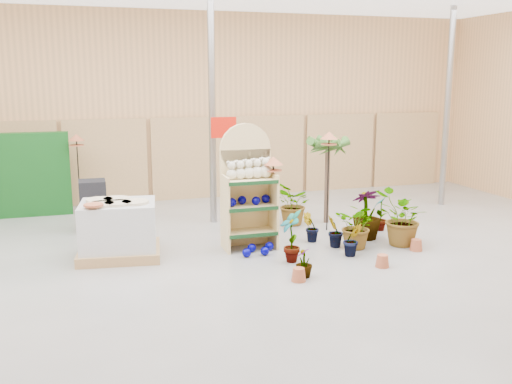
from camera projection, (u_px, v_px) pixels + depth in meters
room at (249, 125)px, 8.99m from camera, size 15.20×12.10×4.70m
display_shelf at (247, 191)px, 9.97m from camera, size 0.91×0.57×2.18m
teddy_bears at (251, 170)px, 9.81m from camera, size 0.81×0.22×0.35m
gazing_balls_shelf at (249, 200)px, 9.88m from camera, size 0.80×0.27×0.15m
gazing_balls_floor at (258, 250)px, 9.69m from camera, size 0.63×0.39×0.15m
pallet_stack at (119, 230)px, 9.45m from camera, size 1.45×1.26×0.98m
charcoal_planters at (93, 206)px, 11.07m from camera, size 0.50×0.50×1.00m
trellis_stock at (21, 175)px, 12.16m from camera, size 2.00×0.30×1.80m
offer_sign at (224, 150)px, 11.08m from camera, size 0.50×0.08×2.20m
bird_table_front at (273, 164)px, 9.85m from camera, size 0.34×0.34×1.61m
bird_table_right at (329, 139)px, 10.84m from camera, size 0.34×0.34×1.94m
bird_table_back at (76, 140)px, 12.12m from camera, size 0.34×0.34×1.77m
palm at (328, 145)px, 11.48m from camera, size 0.70×0.70×1.87m
potted_plant_0 at (291, 236)px, 9.21m from camera, size 0.33×0.47×0.87m
potted_plant_1 at (335, 231)px, 10.00m from camera, size 0.42×0.42×0.59m
potted_plant_2 at (358, 226)px, 9.94m from camera, size 0.97×0.98×0.82m
potted_plant_3 at (367, 214)px, 10.53m from camera, size 0.59×0.59×0.95m
potted_plant_4 at (381, 212)px, 11.12m from camera, size 0.46×0.47×0.75m
potted_plant_5 at (311, 227)px, 10.36m from camera, size 0.31×0.25×0.55m
potted_plant_6 at (294, 204)px, 11.50m from camera, size 0.69×0.79×0.87m
potted_plant_7 at (304, 262)px, 8.54m from camera, size 0.36×0.36×0.47m
potted_plant_9 at (353, 239)px, 9.54m from camera, size 0.35×0.29×0.57m
potted_plant_10 at (402, 218)px, 10.07m from camera, size 1.12×1.05×1.00m
potted_plant_11 at (261, 212)px, 11.14m from camera, size 0.57×0.57×0.72m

